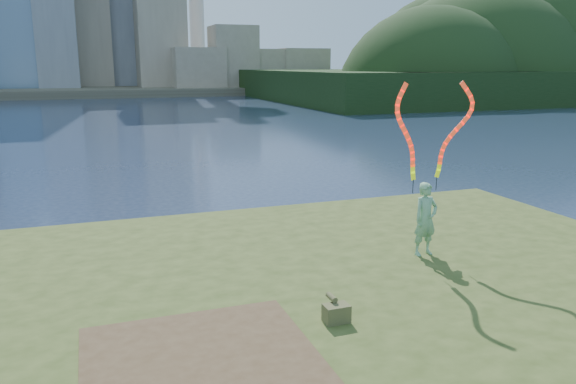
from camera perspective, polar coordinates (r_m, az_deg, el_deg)
name	(u,v)px	position (r m, az deg, el deg)	size (l,w,h in m)	color
ground	(278,301)	(11.85, -1.07, -11.03)	(320.00, 320.00, 0.00)	#19263F
grassy_knoll	(321,335)	(9.76, 3.37, -14.33)	(20.00, 18.00, 0.80)	#334117
dirt_patch	(201,358)	(8.21, -8.84, -16.34)	(3.20, 3.00, 0.02)	#47331E
far_shore	(105,89)	(105.41, -18.07, 9.93)	(320.00, 40.00, 1.20)	#494435
wooded_hill	(520,95)	(94.47, 22.49, 9.06)	(78.00, 50.00, 63.00)	black
woman_with_ribbons	(426,190)	(12.15, 13.87, 0.23)	(2.02, 0.47, 3.97)	#227A38
canvas_bag	(336,312)	(9.12, 4.90, -12.07)	(0.41, 0.46, 0.38)	brown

